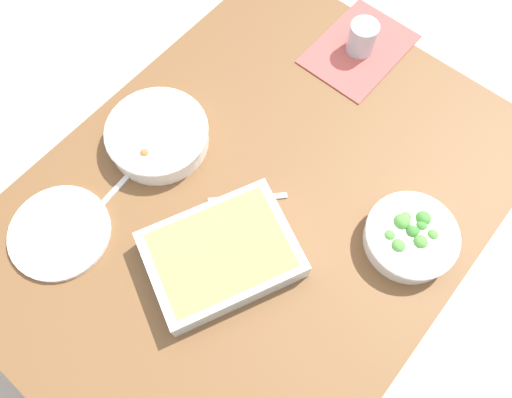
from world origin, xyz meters
TOP-DOWN VIEW (x-y plane):
  - ground_plane at (0.00, 0.00)m, footprint 6.00×6.00m
  - dining_table at (0.00, 0.00)m, footprint 1.20×0.90m
  - placemat at (0.50, 0.07)m, footprint 0.28×0.20m
  - stew_bowl at (-0.03, 0.27)m, footprint 0.24×0.24m
  - broccoli_bowl at (0.13, -0.31)m, footprint 0.20×0.20m
  - baking_dish at (-0.15, -0.04)m, footprint 0.37×0.33m
  - drink_cup at (0.50, 0.07)m, footprint 0.07×0.07m
  - side_plate at (-0.34, 0.27)m, footprint 0.22×0.22m
  - spoon_by_stew at (-0.12, 0.26)m, footprint 0.18×0.03m
  - fork_on_table at (-0.02, 0.02)m, footprint 0.14×0.13m

SIDE VIEW (x-z plane):
  - ground_plane at x=0.00m, z-range 0.00..0.00m
  - dining_table at x=0.00m, z-range 0.28..1.02m
  - placemat at x=0.50m, z-range 0.74..0.74m
  - fork_on_table at x=-0.02m, z-range 0.74..0.75m
  - spoon_by_stew at x=-0.12m, z-range 0.74..0.75m
  - side_plate at x=-0.34m, z-range 0.74..0.75m
  - broccoli_bowl at x=0.13m, z-range 0.74..0.80m
  - stew_bowl at x=-0.03m, z-range 0.74..0.80m
  - baking_dish at x=-0.15m, z-range 0.74..0.80m
  - drink_cup at x=0.50m, z-range 0.74..0.82m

